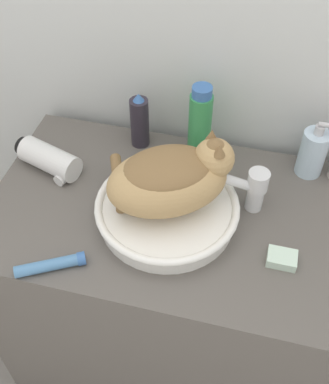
# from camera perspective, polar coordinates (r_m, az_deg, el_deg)

# --- Properties ---
(wall_back) EXTENTS (8.00, 0.05, 2.40)m
(wall_back) POSITION_cam_1_polar(r_m,az_deg,el_deg) (1.29, 4.56, 18.74)
(wall_back) COLOR silver
(wall_back) RESTS_ON ground_plane
(vanity_counter) EXTENTS (0.93, 0.57, 0.88)m
(vanity_counter) POSITION_cam_1_polar(r_m,az_deg,el_deg) (1.59, 0.49, -12.58)
(vanity_counter) COLOR #56514C
(vanity_counter) RESTS_ON ground_plane
(sink_basin) EXTENTS (0.36, 0.36, 0.06)m
(sink_basin) POSITION_cam_1_polar(r_m,az_deg,el_deg) (1.18, 0.15, -2.09)
(sink_basin) COLOR white
(sink_basin) RESTS_ON vanity_counter
(cat) EXTENTS (0.34, 0.30, 0.18)m
(cat) POSITION_cam_1_polar(r_m,az_deg,el_deg) (1.10, 0.64, 1.85)
(cat) COLOR tan
(cat) RESTS_ON sink_basin
(faucet) EXTENTS (0.14, 0.09, 0.14)m
(faucet) POSITION_cam_1_polar(r_m,az_deg,el_deg) (1.20, 10.35, 0.52)
(faucet) COLOR silver
(faucet) RESTS_ON vanity_counter
(hairspray_can_black) EXTENTS (0.05, 0.05, 0.17)m
(hairspray_can_black) POSITION_cam_1_polar(r_m,az_deg,el_deg) (1.36, -2.97, 8.36)
(hairspray_can_black) COLOR #28232D
(hairspray_can_black) RESTS_ON vanity_counter
(shampoo_bottle_tall) EXTENTS (0.06, 0.06, 0.22)m
(shampoo_bottle_tall) POSITION_cam_1_polar(r_m,az_deg,el_deg) (1.31, 4.23, 8.17)
(shampoo_bottle_tall) COLOR #338C4C
(shampoo_bottle_tall) RESTS_ON vanity_counter
(soap_pump_bottle) EXTENTS (0.07, 0.07, 0.17)m
(soap_pump_bottle) POSITION_cam_1_polar(r_m,az_deg,el_deg) (1.33, 17.16, 4.51)
(soap_pump_bottle) COLOR silver
(soap_pump_bottle) RESTS_ON vanity_counter
(cream_tube) EXTENTS (0.15, 0.10, 0.03)m
(cream_tube) POSITION_cam_1_polar(r_m,az_deg,el_deg) (1.14, -13.25, -8.40)
(cream_tube) COLOR #4C7FB2
(cream_tube) RESTS_ON vanity_counter
(hair_dryer) EXTENTS (0.20, 0.12, 0.07)m
(hair_dryer) POSITION_cam_1_polar(r_m,az_deg,el_deg) (1.34, -13.42, 3.78)
(hair_dryer) COLOR silver
(hair_dryer) RESTS_ON vanity_counter
(soap_bar) EXTENTS (0.07, 0.05, 0.02)m
(soap_bar) POSITION_cam_1_polar(r_m,az_deg,el_deg) (1.15, 13.74, -7.66)
(soap_bar) COLOR silver
(soap_bar) RESTS_ON vanity_counter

